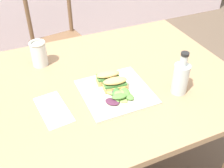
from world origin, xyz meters
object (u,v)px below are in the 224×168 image
dining_table (105,101)px  plate_lunch (116,92)px  fork_on_napkin (52,106)px  sandwich_half_back (108,77)px  bottle_cold_brew (180,79)px  mason_jar_iced_tea (39,55)px  sandwich_half_front (115,84)px  chair_wooden_far (60,43)px

dining_table → plate_lunch: (0.01, -0.10, 0.13)m
fork_on_napkin → sandwich_half_back: bearing=11.4°
plate_lunch → fork_on_napkin: plate_lunch is taller
bottle_cold_brew → mason_jar_iced_tea: bottle_cold_brew is taller
bottle_cold_brew → mason_jar_iced_tea: bearing=137.8°
plate_lunch → bottle_cold_brew: bottle_cold_brew is taller
dining_table → sandwich_half_front: bearing=-80.7°
sandwich_half_back → mason_jar_iced_tea: (-0.25, 0.28, 0.02)m
mason_jar_iced_tea → sandwich_half_back: bearing=-48.8°
dining_table → chair_wooden_far: size_ratio=1.42×
dining_table → mason_jar_iced_tea: (-0.24, 0.25, 0.18)m
dining_table → plate_lunch: 0.16m
sandwich_half_front → bottle_cold_brew: bearing=-25.2°
sandwich_half_front → mason_jar_iced_tea: (-0.25, 0.34, 0.02)m
sandwich_half_back → bottle_cold_brew: bottle_cold_brew is taller
chair_wooden_far → sandwich_half_front: (0.00, -1.06, 0.33)m
dining_table → sandwich_half_back: 0.16m
plate_lunch → sandwich_half_front: 0.04m
sandwich_half_front → plate_lunch: bearing=-104.7°
mason_jar_iced_tea → fork_on_napkin: bearing=-94.1°
chair_wooden_far → plate_lunch: 1.12m
dining_table → sandwich_half_front: sandwich_half_front is taller
fork_on_napkin → mason_jar_iced_tea: (0.02, 0.34, 0.05)m
chair_wooden_far → fork_on_napkin: size_ratio=4.70×
chair_wooden_far → fork_on_napkin: 1.13m
sandwich_half_front → mason_jar_iced_tea: mason_jar_iced_tea is taller
dining_table → plate_lunch: size_ratio=4.30×
fork_on_napkin → bottle_cold_brew: 0.55m
chair_wooden_far → plate_lunch: (-0.00, -1.08, 0.30)m
dining_table → fork_on_napkin: (-0.27, -0.08, 0.13)m
fork_on_napkin → bottle_cold_brew: size_ratio=0.94×
sandwich_half_front → mason_jar_iced_tea: 0.42m
plate_lunch → mason_jar_iced_tea: 0.44m
sandwich_half_back → mason_jar_iced_tea: bearing=131.2°
sandwich_half_front → mason_jar_iced_tea: size_ratio=0.86×
sandwich_half_front → bottle_cold_brew: (0.25, -0.12, 0.03)m
sandwich_half_back → plate_lunch: bearing=-86.4°
fork_on_napkin → plate_lunch: bearing=-3.8°
plate_lunch → sandwich_half_front: sandwich_half_front is taller
dining_table → sandwich_half_back: size_ratio=11.30×
dining_table → mason_jar_iced_tea: 0.39m
sandwich_half_back → fork_on_napkin: 0.28m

